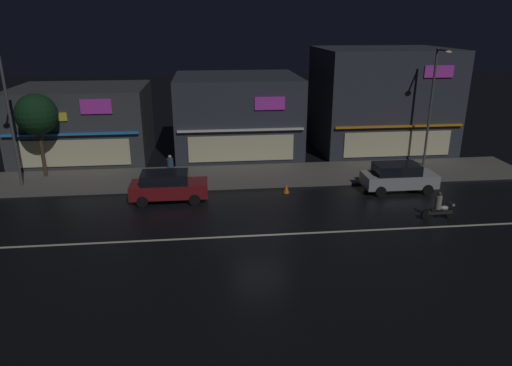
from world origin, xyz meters
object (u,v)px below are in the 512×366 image
at_px(parked_car_trailing, 398,177).
at_px(motorcycle_following, 439,208).
at_px(pedestrian_on_sidewalk, 171,170).
at_px(streetlamp_mid, 433,99).
at_px(traffic_cone, 286,188).
at_px(parked_car_near_kerb, 168,186).
at_px(streetlamp_west, 8,113).

distance_m(parked_car_trailing, motorcycle_following, 4.38).
bearing_deg(pedestrian_on_sidewalk, streetlamp_mid, -0.16).
bearing_deg(traffic_cone, motorcycle_following, -33.37).
height_order(pedestrian_on_sidewalk, parked_car_near_kerb, pedestrian_on_sidewalk).
xyz_separation_m(pedestrian_on_sidewalk, motorcycle_following, (13.96, -6.84, -0.32)).
relative_size(parked_car_near_kerb, parked_car_trailing, 1.00).
relative_size(streetlamp_mid, pedestrian_on_sidewalk, 4.41).
distance_m(pedestrian_on_sidewalk, parked_car_near_kerb, 2.65).
bearing_deg(parked_car_trailing, parked_car_near_kerb, 0.66).
distance_m(parked_car_near_kerb, traffic_cone, 6.87).
distance_m(streetlamp_mid, pedestrian_on_sidewalk, 17.72).
xyz_separation_m(parked_car_trailing, motorcycle_following, (0.42, -4.35, -0.24)).
relative_size(streetlamp_mid, motorcycle_following, 4.13).
xyz_separation_m(streetlamp_mid, motorcycle_following, (-3.27, -8.55, -4.09)).
height_order(streetlamp_mid, traffic_cone, streetlamp_mid).
bearing_deg(streetlamp_west, parked_car_trailing, -6.99).
bearing_deg(streetlamp_west, pedestrian_on_sidewalk, -1.76).
relative_size(streetlamp_west, parked_car_trailing, 1.78).
bearing_deg(traffic_cone, parked_car_near_kerb, -175.96).
xyz_separation_m(parked_car_near_kerb, parked_car_trailing, (13.52, 0.16, 0.00)).
bearing_deg(parked_car_near_kerb, parked_car_trailing, 0.66).
bearing_deg(motorcycle_following, streetlamp_mid, 61.83).
bearing_deg(streetlamp_west, traffic_cone, -8.73).
xyz_separation_m(parked_car_trailing, traffic_cone, (-6.69, 0.33, -0.59)).
xyz_separation_m(pedestrian_on_sidewalk, parked_car_trailing, (13.54, -2.49, -0.09)).
distance_m(pedestrian_on_sidewalk, traffic_cone, 7.22).
relative_size(pedestrian_on_sidewalk, parked_car_near_kerb, 0.41).
relative_size(parked_car_near_kerb, motorcycle_following, 2.26).
relative_size(streetlamp_west, traffic_cone, 13.91).
height_order(streetlamp_mid, parked_car_near_kerb, streetlamp_mid).
distance_m(streetlamp_mid, parked_car_trailing, 6.79).
bearing_deg(traffic_cone, streetlamp_mid, 20.45).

